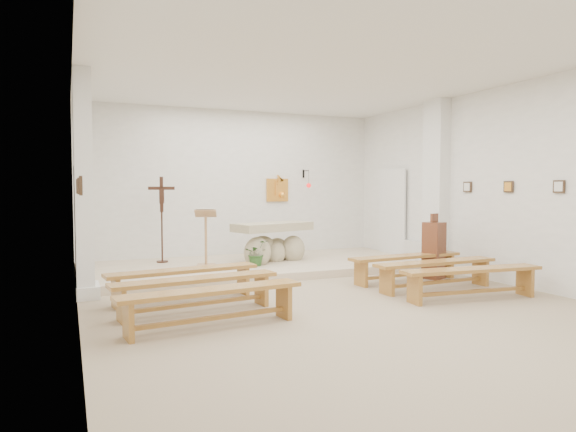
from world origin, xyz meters
name	(u,v)px	position (x,y,z in m)	size (l,w,h in m)	color
ground	(338,305)	(0.00, 0.00, 0.00)	(7.00, 10.00, 0.00)	tan
wall_left	(77,183)	(-3.49, 0.00, 1.75)	(0.02, 10.00, 3.50)	white
wall_right	(519,185)	(3.49, 0.00, 1.75)	(0.02, 10.00, 3.50)	white
wall_back	(235,186)	(0.00, 4.99, 1.75)	(7.00, 0.02, 3.50)	white
ceiling	(340,62)	(0.00, 0.00, 3.49)	(7.00, 10.00, 0.02)	silver
sanctuary_platform	(257,266)	(0.00, 3.50, 0.07)	(6.98, 3.00, 0.15)	beige
pilaster_left	(83,185)	(-3.37, 2.00, 1.75)	(0.26, 0.55, 3.50)	white
pilaster_right	(436,186)	(3.37, 2.00, 1.75)	(0.26, 0.55, 3.50)	white
gold_wall_relief	(277,190)	(1.05, 4.96, 1.65)	(0.55, 0.04, 0.55)	gold
sanctuary_lamp	(308,183)	(1.75, 4.71, 1.81)	(0.11, 0.36, 0.44)	black
station_frame_left_front	(81,186)	(-3.47, -0.80, 1.72)	(0.03, 0.20, 0.20)	#392719
station_frame_left_mid	(79,186)	(-3.47, 0.20, 1.72)	(0.03, 0.20, 0.20)	#392719
station_frame_left_rear	(77,186)	(-3.47, 1.20, 1.72)	(0.03, 0.20, 0.20)	#392719
station_frame_right_front	(559,187)	(3.47, -0.80, 1.72)	(0.03, 0.20, 0.20)	#392719
station_frame_right_mid	(509,187)	(3.47, 0.20, 1.72)	(0.03, 0.20, 0.20)	#392719
station_frame_right_rear	(467,187)	(3.47, 1.20, 1.72)	(0.03, 0.20, 0.20)	#392719
radiator_left	(80,273)	(-3.43, 2.70, 0.27)	(0.10, 0.85, 0.52)	silver
radiator_right	(416,253)	(3.43, 2.70, 0.27)	(0.10, 0.85, 0.52)	silver
altar	(272,245)	(0.35, 3.53, 0.49)	(1.86, 1.17, 0.90)	#B7AD8B
lectern	(206,237)	(-1.11, 3.39, 0.72)	(0.49, 0.45, 1.16)	tan
crucifix_stand	(162,213)	(-1.81, 4.30, 1.18)	(0.54, 0.23, 1.78)	#341D10
potted_plant	(256,253)	(-0.18, 3.07, 0.41)	(0.46, 0.40, 0.51)	#274F1F
donation_pedestal	(434,250)	(2.69, 1.19, 0.54)	(0.42, 0.42, 1.22)	brown
bench_left_front	(184,277)	(-2.02, 1.14, 0.36)	(2.33, 0.67, 0.49)	#AC7532
bench_right_front	(406,262)	(2.02, 1.14, 0.36)	(2.32, 0.54, 0.49)	#AC7532
bench_left_second	(196,286)	(-2.02, 0.32, 0.36)	(2.33, 0.64, 0.49)	#AC7532
bench_right_second	(436,268)	(2.02, 0.32, 0.36)	(2.31, 0.44, 0.49)	#AC7532
bench_left_third	(212,298)	(-2.02, -0.51, 0.36)	(2.32, 0.62, 0.49)	#AC7532
bench_right_third	(472,276)	(2.02, -0.51, 0.36)	(2.32, 0.59, 0.49)	#AC7532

